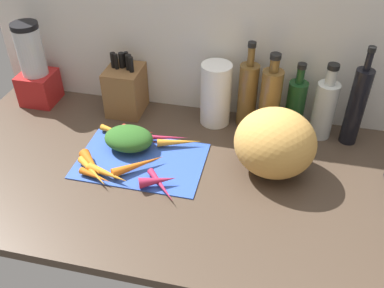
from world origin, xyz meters
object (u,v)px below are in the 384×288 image
object	(u,v)px
knife_block	(126,89)
cutting_board	(141,160)
carrot_10	(119,133)
carrot_5	(138,165)
bottle_3	(324,108)
carrot_3	(92,163)
bottle_2	(295,104)
carrot_6	(140,135)
carrot_9	(108,174)
bottle_1	(270,101)
carrot_8	(164,137)
carrot_7	(95,176)
carrot_11	(161,185)
winter_squash	(275,143)
bottle_0	(248,94)
carrot_0	(93,172)
blender_appliance	(35,70)
carrot_2	(136,137)
bottle_4	(356,106)
paper_towel_roll	(216,94)
carrot_4	(158,181)
carrot_1	(179,142)

from	to	relation	value
knife_block	cutting_board	bearing A→B (deg)	-62.41
cutting_board	carrot_10	xyz separation A→B (cm)	(-11.47, 10.51, 1.51)
carrot_5	bottle_3	bearing A→B (deg)	30.23
bottle_3	cutting_board	bearing A→B (deg)	-153.70
carrot_3	bottle_3	xyz separation A→B (cm)	(69.42, 34.99, 8.43)
knife_block	bottle_2	distance (cm)	60.84
carrot_6	carrot_9	size ratio (longest dim) A/B	1.11
carrot_3	knife_block	distance (cm)	35.45
carrot_3	bottle_2	world-z (taller)	bottle_2
cutting_board	carrot_3	size ratio (longest dim) A/B	3.39
bottle_2	bottle_1	bearing A→B (deg)	-153.36
carrot_8	bottle_1	distance (cm)	37.76
carrot_7	carrot_11	size ratio (longest dim) A/B	0.74
winter_squash	bottle_1	bearing A→B (deg)	99.55
carrot_7	bottle_0	size ratio (longest dim) A/B	0.36
carrot_9	carrot_11	xyz separation A→B (cm)	(17.05, -0.91, -0.33)
bottle_2	carrot_3	bearing A→B (deg)	-148.16
carrot_0	blender_appliance	bearing A→B (deg)	135.27
carrot_11	bottle_0	xyz separation A→B (cm)	(19.78, 40.43, 10.36)
bottle_3	carrot_11	bearing A→B (deg)	-139.55
carrot_7	carrot_10	size ratio (longest dim) A/B	0.77
cutting_board	carrot_2	world-z (taller)	carrot_2
carrot_3	carrot_11	size ratio (longest dim) A/B	0.80
carrot_0	carrot_3	distance (cm)	3.42
carrot_0	carrot_9	bearing A→B (deg)	-1.03
winter_squash	bottle_3	size ratio (longest dim) A/B	0.91
winter_squash	bottle_4	distance (cm)	32.17
carrot_2	paper_towel_roll	world-z (taller)	paper_towel_roll
carrot_5	bottle_3	distance (cm)	64.33
carrot_9	carrot_4	bearing A→B (deg)	0.87
carrot_8	bottle_2	size ratio (longest dim) A/B	0.66
carrot_3	carrot_6	size ratio (longest dim) A/B	0.76
carrot_2	carrot_11	world-z (taller)	carrot_2
blender_appliance	bottle_4	bearing A→B (deg)	0.02
carrot_1	carrot_4	distance (cm)	20.21
cutting_board	carrot_5	world-z (taller)	carrot_5
cutting_board	carrot_7	bearing A→B (deg)	-131.28
bottle_4	carrot_0	bearing A→B (deg)	-154.63
carrot_0	bottle_2	distance (cm)	71.44
carrot_10	carrot_1	bearing A→B (deg)	-1.62
carrot_5	carrot_6	distance (cm)	15.73
cutting_board	bottle_3	size ratio (longest dim) A/B	1.49
bottle_1	carrot_10	bearing A→B (deg)	-163.02
winter_squash	carrot_8	bearing A→B (deg)	170.35
carrot_1	paper_towel_roll	distance (cm)	21.77
blender_appliance	winter_squash	bearing A→B (deg)	-13.08
carrot_7	carrot_1	bearing A→B (deg)	46.45
blender_appliance	bottle_2	xyz separation A→B (cm)	(95.44, 3.67, -3.69)
paper_towel_roll	blender_appliance	bearing A→B (deg)	-178.86
carrot_2	carrot_6	world-z (taller)	carrot_2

